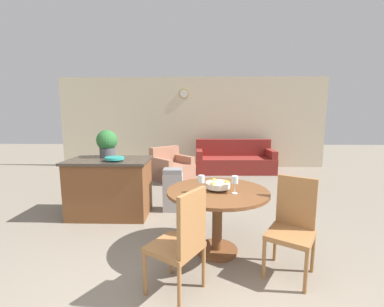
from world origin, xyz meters
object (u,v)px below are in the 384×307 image
object	(u,v)px
fruit_bowl	(218,185)
kitchen_island	(110,187)
dining_table	(217,204)
trash_bin	(173,190)
dining_chair_near_left	(182,239)
potted_plant	(107,143)
couch	(234,161)
wine_glass_left	(201,180)
teal_bowl	(115,158)
dining_chair_near_right	(293,223)
armchair	(171,169)
wine_glass_right	(235,181)

from	to	relation	value
fruit_bowl	kitchen_island	distance (m)	1.99
dining_table	trash_bin	world-z (taller)	dining_table
dining_table	trash_bin	xyz separation A→B (m)	(-0.65, 1.30, -0.23)
dining_chair_near_left	potted_plant	xyz separation A→B (m)	(-1.35, 2.01, 0.62)
dining_chair_near_left	couch	size ratio (longest dim) A/B	0.45
potted_plant	wine_glass_left	bearing A→B (deg)	-42.22
dining_chair_near_left	teal_bowl	size ratio (longest dim) A/B	3.43
wine_glass_left	dining_chair_near_right	bearing A→B (deg)	-15.91
dining_table	kitchen_island	world-z (taller)	kitchen_island
dining_chair_near_right	wine_glass_left	xyz separation A→B (m)	(-0.92, 0.26, 0.37)
fruit_bowl	potted_plant	xyz separation A→B (m)	(-1.71, 1.28, 0.34)
kitchen_island	trash_bin	xyz separation A→B (m)	(0.98, 0.22, -0.10)
fruit_bowl	couch	distance (m)	4.38
dining_table	dining_chair_near_right	size ratio (longest dim) A/B	1.19
trash_bin	dining_table	bearing A→B (deg)	-63.69
dining_table	kitchen_island	distance (m)	1.96
teal_bowl	armchair	size ratio (longest dim) A/B	0.25
dining_chair_near_right	armchair	size ratio (longest dim) A/B	0.85
fruit_bowl	potted_plant	distance (m)	2.16
dining_table	armchair	bearing A→B (deg)	104.80
dining_chair_near_right	potted_plant	bearing A→B (deg)	-1.76
kitchen_island	potted_plant	xyz separation A→B (m)	(-0.08, 0.19, 0.69)
trash_bin	wine_glass_right	bearing A→B (deg)	-60.13
dining_chair_near_right	trash_bin	distance (m)	2.17
wine_glass_left	trash_bin	xyz separation A→B (m)	(-0.46, 1.41, -0.54)
dining_chair_near_left	couch	distance (m)	5.15
dining_table	wine_glass_right	size ratio (longest dim) A/B	5.93
dining_table	dining_chair_near_left	distance (m)	0.82
kitchen_island	potted_plant	distance (m)	0.72
dining_table	trash_bin	bearing A→B (deg)	116.31
wine_glass_left	armchair	size ratio (longest dim) A/B	0.17
trash_bin	couch	bearing A→B (deg)	64.27
trash_bin	armchair	distance (m)	2.07
armchair	trash_bin	bearing A→B (deg)	-127.50
fruit_bowl	potted_plant	world-z (taller)	potted_plant
kitchen_island	teal_bowl	size ratio (longest dim) A/B	4.41
potted_plant	couch	distance (m)	4.00
teal_bowl	potted_plant	bearing A→B (deg)	123.61
dining_chair_near_left	dining_chair_near_right	world-z (taller)	same
wine_glass_left	couch	size ratio (longest dim) A/B	0.09
dining_chair_near_left	teal_bowl	xyz separation A→B (m)	(-1.12, 1.68, 0.42)
dining_table	couch	world-z (taller)	couch
kitchen_island	couch	size ratio (longest dim) A/B	0.58
dining_table	kitchen_island	xyz separation A→B (m)	(-1.63, 1.09, -0.12)
dining_chair_near_right	teal_bowl	size ratio (longest dim) A/B	3.43
dining_chair_near_right	fruit_bowl	distance (m)	0.87
wine_glass_left	trash_bin	world-z (taller)	wine_glass_left
trash_bin	couch	size ratio (longest dim) A/B	0.33
armchair	couch	bearing A→B (deg)	-15.49
wine_glass_right	wine_glass_left	bearing A→B (deg)	176.47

